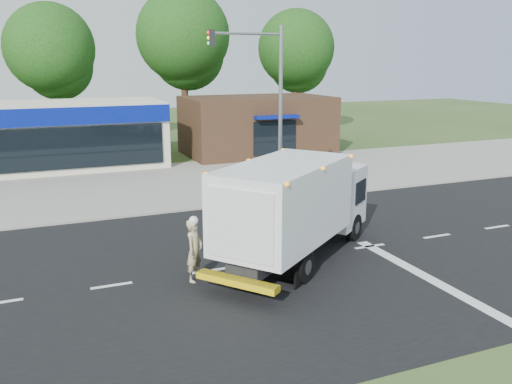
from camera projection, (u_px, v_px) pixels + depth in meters
ground at (294, 258)px, 18.17m from camera, size 120.00×120.00×0.00m
road_asphalt at (294, 258)px, 18.16m from camera, size 60.00×14.00×0.02m
sidewalk at (216, 200)px, 25.51m from camera, size 60.00×2.40×0.12m
parking_apron at (184, 177)px, 30.72m from camera, size 60.00×9.00×0.02m
lane_markings at (350, 266)px, 17.45m from camera, size 55.20×7.00×0.01m
ems_box_truck at (296, 203)px, 17.56m from camera, size 7.55×6.60×3.42m
emergency_worker at (194, 249)px, 16.10m from camera, size 0.81×0.82×2.02m
retail_strip_mall at (10, 137)px, 32.21m from camera, size 18.00×6.20×4.00m
brown_storefront at (257, 125)px, 38.23m from camera, size 10.00×6.70×4.00m
traffic_signal_pole at (268, 95)px, 24.70m from camera, size 3.51×0.25×8.00m
background_trees at (121, 48)px, 41.37m from camera, size 36.77×7.39×12.10m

